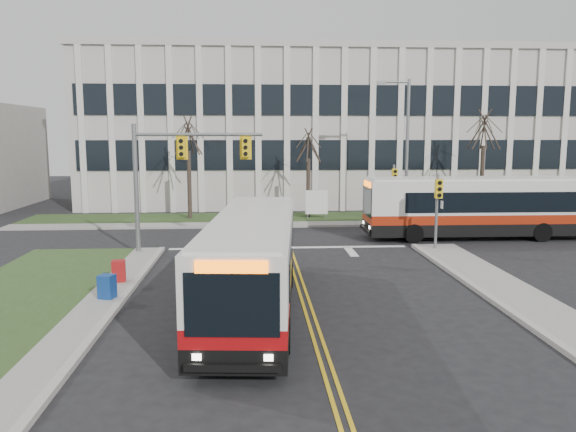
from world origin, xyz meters
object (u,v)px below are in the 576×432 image
(streetlight, at_px, (405,142))
(directory_sign, at_px, (317,203))
(bus_main, at_px, (253,265))
(newspaper_box_blue, at_px, (107,288))
(bus_cross, at_px, (478,209))
(newspaper_box_red, at_px, (119,273))

(streetlight, height_order, directory_sign, streetlight)
(streetlight, relative_size, bus_main, 0.81)
(bus_main, relative_size, newspaper_box_blue, 12.02)
(bus_cross, bearing_deg, bus_main, -45.06)
(bus_cross, distance_m, newspaper_box_blue, 20.57)
(directory_sign, distance_m, newspaper_box_red, 18.54)
(newspaper_box_red, bearing_deg, directory_sign, 49.50)
(bus_main, height_order, newspaper_box_red, bus_main)
(streetlight, relative_size, directory_sign, 4.60)
(directory_sign, bearing_deg, bus_cross, -41.90)
(directory_sign, relative_size, newspaper_box_red, 2.11)
(bus_main, relative_size, bus_cross, 0.93)
(streetlight, bearing_deg, newspaper_box_red, -135.56)
(bus_cross, xyz_separation_m, newspaper_box_red, (-17.52, -8.69, -1.17))
(directory_sign, distance_m, newspaper_box_blue, 20.43)
(streetlight, height_order, newspaper_box_red, streetlight)
(streetlight, xyz_separation_m, bus_main, (-9.83, -18.12, -3.67))
(directory_sign, height_order, bus_cross, bus_cross)
(newspaper_box_blue, bearing_deg, newspaper_box_red, 110.23)
(directory_sign, xyz_separation_m, newspaper_box_red, (-9.42, -15.96, -0.70))
(directory_sign, height_order, newspaper_box_blue, directory_sign)
(directory_sign, xyz_separation_m, newspaper_box_blue, (-9.30, -18.18, -0.70))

